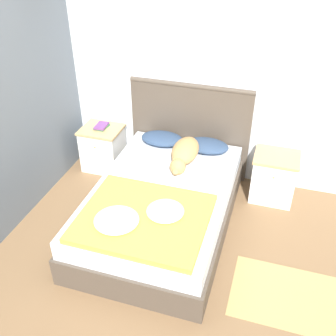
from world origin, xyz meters
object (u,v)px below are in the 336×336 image
object	(u,v)px
book_stack	(101,126)
nightstand_right	(274,177)
nightstand_left	(103,148)
bed	(162,207)
pillow_right	(207,146)
dog	(184,153)
pillow_left	(162,139)

from	to	relation	value
book_stack	nightstand_right	bearing A→B (deg)	-0.63
nightstand_left	book_stack	size ratio (longest dim) A/B	2.72
bed	pillow_right	size ratio (longest dim) A/B	4.17
bed	dog	distance (m)	0.65
nightstand_left	pillow_left	distance (m)	0.83
bed	pillow_left	distance (m)	0.93
bed	dog	world-z (taller)	dog
dog	nightstand_left	bearing A→B (deg)	165.79
nightstand_left	dog	size ratio (longest dim) A/B	0.74
bed	nightstand_left	distance (m)	1.34
dog	book_stack	xyz separation A→B (m)	(-1.14, 0.31, -0.01)
bed	dog	xyz separation A→B (m)	(0.08, 0.54, 0.35)
pillow_left	pillow_right	world-z (taller)	same
nightstand_left	nightstand_right	xyz separation A→B (m)	(2.10, 0.00, 0.00)
nightstand_left	pillow_right	size ratio (longest dim) A/B	1.11
pillow_right	nightstand_left	bearing A→B (deg)	179.95
nightstand_left	nightstand_right	bearing A→B (deg)	0.00
nightstand_left	nightstand_right	size ratio (longest dim) A/B	1.00
nightstand_left	bed	bearing A→B (deg)	-38.35
nightstand_right	book_stack	size ratio (longest dim) A/B	2.72
nightstand_left	pillow_right	xyz separation A→B (m)	(1.32, -0.00, 0.27)
nightstand_right	book_stack	world-z (taller)	book_stack
pillow_right	dog	size ratio (longest dim) A/B	0.67
book_stack	bed	bearing A→B (deg)	-39.05
pillow_right	pillow_left	bearing A→B (deg)	180.00
bed	nightstand_left	size ratio (longest dim) A/B	3.75
pillow_right	nightstand_right	bearing A→B (deg)	0.09
nightstand_left	pillow_right	distance (m)	1.34
bed	book_stack	xyz separation A→B (m)	(-1.05, 0.85, 0.34)
nightstand_right	nightstand_left	bearing A→B (deg)	180.00
book_stack	dog	bearing A→B (deg)	-15.26
nightstand_right	pillow_right	xyz separation A→B (m)	(-0.79, -0.00, 0.27)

